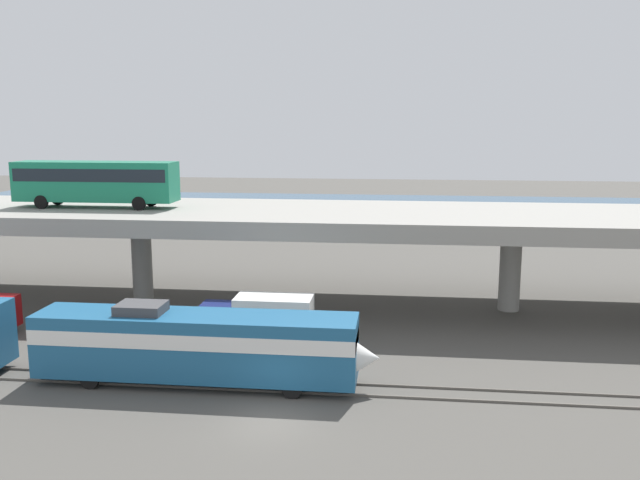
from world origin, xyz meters
The scene contains 13 objects.
ground_plane centered at (0.00, 0.00, 0.00)m, with size 260.00×260.00×0.00m, color #4C4944.
rail_strip_near centered at (0.00, 3.29, 0.06)m, with size 110.00×0.12×0.12m, color #59544C.
rail_strip_far centered at (0.00, 4.71, 0.06)m, with size 110.00×0.12×0.12m, color #59544C.
train_locomotive centered at (-3.73, 4.00, 2.19)m, with size 17.65×3.04×4.18m.
highway_overpass centered at (0.00, 20.00, 6.29)m, with size 96.00×12.88×7.02m.
transit_bus_on_overpass centered at (-16.68, 19.52, 9.08)m, with size 12.00×2.68×3.40m.
service_truck_east centered at (-2.56, 10.34, 1.64)m, with size 6.80×2.46×3.04m.
pier_parking_lot centered at (0.00, 55.00, 0.78)m, with size 65.58×11.19×1.55m, color gray.
parked_car_0 centered at (-24.83, 53.34, 2.33)m, with size 4.58×1.87×1.50m.
parked_car_1 centered at (2.60, 56.70, 2.33)m, with size 4.38×1.98×1.50m.
parked_car_2 centered at (24.14, 53.51, 2.33)m, with size 4.62×1.91×1.50m.
parked_car_3 centered at (-14.45, 55.31, 2.32)m, with size 4.17×1.87×1.50m.
harbor_water centered at (0.00, 78.00, 0.00)m, with size 140.00×36.00×0.01m, color #2D5170.
Camera 1 is at (5.54, -27.99, 13.34)m, focal length 37.81 mm.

